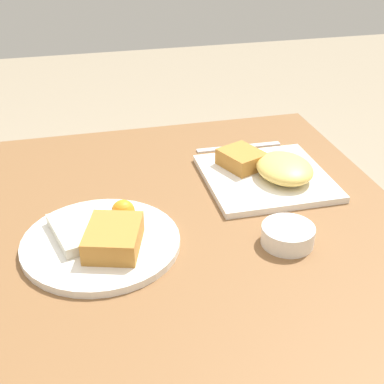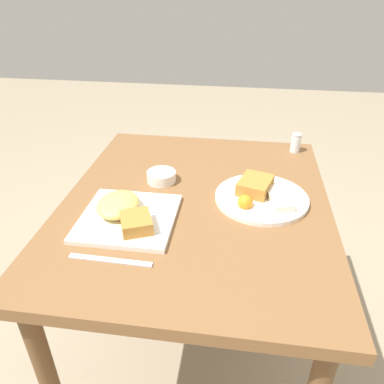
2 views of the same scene
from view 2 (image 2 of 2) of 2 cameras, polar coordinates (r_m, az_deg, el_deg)
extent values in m
plane|color=gray|center=(1.67, 0.44, -23.76)|extent=(8.00, 8.00, 0.00)
cube|color=brown|center=(1.14, 0.59, -2.00)|extent=(0.95, 0.80, 0.04)
cylinder|color=brown|center=(1.76, -8.68, -4.09)|extent=(0.05, 0.05, 0.72)
cylinder|color=brown|center=(1.71, 13.85, -5.89)|extent=(0.05, 0.05, 0.72)
cube|color=white|center=(1.06, -9.68, -3.90)|extent=(0.26, 0.26, 0.01)
ellipsoid|color=#EAC660|center=(1.07, -11.19, -1.87)|extent=(0.14, 0.12, 0.04)
cube|color=#B77A33|center=(0.99, -8.51, -4.62)|extent=(0.11, 0.11, 0.04)
cylinder|color=white|center=(1.15, 10.53, -0.91)|extent=(0.28, 0.28, 0.01)
cube|color=#B77A33|center=(1.16, 9.60, 1.02)|extent=(0.13, 0.12, 0.04)
cube|color=beige|center=(1.13, 13.10, -0.93)|extent=(0.14, 0.09, 0.02)
sphere|color=orange|center=(1.08, 8.09, -1.57)|extent=(0.04, 0.04, 0.04)
cylinder|color=white|center=(1.23, -4.68, 2.36)|extent=(0.09, 0.09, 0.03)
cylinder|color=#D1B775|center=(1.22, -4.71, 2.99)|extent=(0.08, 0.08, 0.00)
cylinder|color=white|center=(1.48, 15.49, 7.03)|extent=(0.04, 0.04, 0.06)
cylinder|color=white|center=(1.48, 15.42, 6.55)|extent=(0.03, 0.03, 0.03)
cylinder|color=silver|center=(1.47, 15.69, 8.30)|extent=(0.03, 0.03, 0.01)
cube|color=silver|center=(0.93, -12.34, -10.12)|extent=(0.02, 0.21, 0.00)
camera|label=1|loc=(1.77, 13.06, 28.93)|focal=50.00mm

